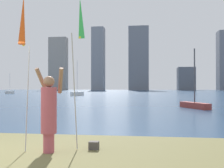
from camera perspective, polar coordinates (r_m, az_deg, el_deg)
ground at (r=56.27m, az=3.62°, el=-2.08°), size 120.00×138.00×0.12m
person at (r=6.52m, az=-12.77°, el=-5.33°), size 0.71×0.53×1.94m
kite_flag_left at (r=6.75m, az=-17.76°, el=11.76°), size 0.16×0.50×3.59m
kite_flag_right at (r=7.14m, az=-6.47°, el=12.59°), size 0.16×1.00×3.73m
bag at (r=6.82m, az=-3.72°, el=-12.43°), size 0.23×0.19×0.19m
sailboat_0 at (r=61.37m, az=-20.19°, el=-1.56°), size 1.19×1.89×4.40m
sailboat_1 at (r=44.45m, az=-7.14°, el=-1.92°), size 1.80×2.40×5.63m
sailboat_3 at (r=19.99m, az=16.54°, el=-3.97°), size 1.74×3.00×4.11m
skyline_tower_0 at (r=114.76m, az=-10.94°, el=4.08°), size 7.16×3.73×21.22m
skyline_tower_1 at (r=112.53m, az=-2.82°, el=5.16°), size 4.87×5.08×25.13m
skyline_tower_2 at (r=110.12m, az=5.53°, el=5.14°), size 7.66×7.89×24.58m
skyline_tower_3 at (r=109.35m, az=14.90°, el=1.02°), size 6.30×6.96×8.69m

